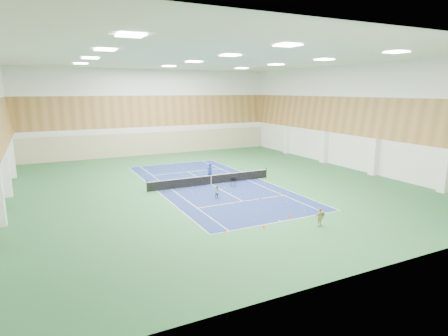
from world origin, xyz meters
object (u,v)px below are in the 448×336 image
object	(u,v)px
tennis_net	(211,179)
ball_cart	(233,182)
coach	(210,171)
child_court	(218,192)
child_apron	(320,217)

from	to	relation	value
tennis_net	ball_cart	world-z (taller)	tennis_net
coach	child_court	size ratio (longest dim) A/B	1.45
tennis_net	child_apron	bearing A→B (deg)	-82.50
child_apron	ball_cart	xyz separation A→B (m)	(-0.25, 12.14, -0.24)
tennis_net	coach	world-z (taller)	coach
child_apron	ball_cart	bearing A→B (deg)	94.14
child_court	child_apron	world-z (taller)	child_apron
child_court	coach	bearing A→B (deg)	62.78
coach	ball_cart	size ratio (longest dim) A/B	2.09
coach	ball_cart	world-z (taller)	coach
tennis_net	child_court	world-z (taller)	child_court
tennis_net	ball_cart	bearing A→B (deg)	-47.09
tennis_net	child_apron	world-z (taller)	child_apron
coach	child_apron	distance (m)	15.79
tennis_net	coach	xyz separation A→B (m)	(0.74, 1.92, 0.32)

